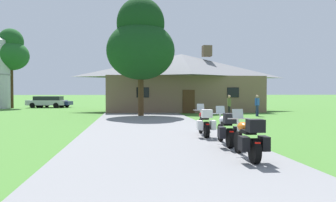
{
  "coord_description": "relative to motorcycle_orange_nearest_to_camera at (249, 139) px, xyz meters",
  "views": [
    {
      "loc": [
        -1.13,
        -1.05,
        1.84
      ],
      "look_at": [
        1.9,
        23.65,
        1.2
      ],
      "focal_mm": 34.55,
      "sensor_mm": 36.0,
      "label": 1
    }
  ],
  "objects": [
    {
      "name": "asphalt_driveway",
      "position": [
        -2.04,
        10.83,
        -0.58
      ],
      "size": [
        6.4,
        80.0,
        0.06
      ],
      "primitive_type": "cube",
      "color": "slate",
      "rests_on": "ground"
    },
    {
      "name": "tree_by_lodge_front",
      "position": [
        -2.21,
        16.96,
        5.1
      ],
      "size": [
        5.27,
        5.27,
        9.17
      ],
      "color": "#422D19",
      "rests_on": "ground"
    },
    {
      "name": "ground_plane",
      "position": [
        -2.04,
        12.83,
        -0.61
      ],
      "size": [
        500.0,
        500.0,
        0.0
      ],
      "primitive_type": "plane",
      "color": "#42752D"
    },
    {
      "name": "stone_lodge",
      "position": [
        2.17,
        24.12,
        2.35
      ],
      "size": [
        15.49,
        8.38,
        6.65
      ],
      "color": "brown",
      "rests_on": "ground"
    },
    {
      "name": "parked_silver_suv_far_left",
      "position": [
        -13.06,
        32.91,
        0.17
      ],
      "size": [
        4.8,
        2.41,
        1.4
      ],
      "rotation": [
        0.0,
        0.0,
        1.44
      ],
      "color": "#ADAFB7",
      "rests_on": "ground"
    },
    {
      "name": "motorcycle_orange_nearest_to_camera",
      "position": [
        0.0,
        0.0,
        0.0
      ],
      "size": [
        0.77,
        2.08,
        1.3
      ],
      "rotation": [
        0.0,
        0.0,
        -0.05
      ],
      "color": "black",
      "rests_on": "asphalt_driveway"
    },
    {
      "name": "bystander_olive_shirt_near_lodge",
      "position": [
        4.25,
        14.99,
        0.32
      ],
      "size": [
        0.25,
        0.55,
        1.67
      ],
      "rotation": [
        0.0,
        0.0,
        1.48
      ],
      "color": "black",
      "rests_on": "ground"
    },
    {
      "name": "motorcycle_red_farthest_in_row",
      "position": [
        -0.08,
        4.68,
        0.0
      ],
      "size": [
        0.79,
        2.08,
        1.3
      ],
      "rotation": [
        0.0,
        0.0,
        -0.06
      ],
      "color": "black",
      "rests_on": "asphalt_driveway"
    },
    {
      "name": "parked_navy_sedan_far_left",
      "position": [
        -12.4,
        33.41,
        0.03
      ],
      "size": [
        4.46,
        2.55,
        1.2
      ],
      "rotation": [
        0.0,
        0.0,
        1.39
      ],
      "color": "navy",
      "rests_on": "ground"
    },
    {
      "name": "motorcycle_white_second_in_row",
      "position": [
        0.11,
        2.29,
        0.0
      ],
      "size": [
        0.81,
        2.08,
        1.3
      ],
      "rotation": [
        0.0,
        0.0,
        -0.08
      ],
      "color": "black",
      "rests_on": "asphalt_driveway"
    },
    {
      "name": "bystander_blue_shirt_beside_signpost",
      "position": [
        6.82,
        15.95,
        0.32
      ],
      "size": [
        0.43,
        0.4,
        1.67
      ],
      "rotation": [
        0.0,
        0.0,
        3.87
      ],
      "color": "navy",
      "rests_on": "ground"
    },
    {
      "name": "tree_left_far",
      "position": [
        -17.03,
        32.25,
        6.1
      ],
      "size": [
        4.12,
        4.12,
        9.46
      ],
      "color": "#422D19",
      "rests_on": "ground"
    }
  ]
}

